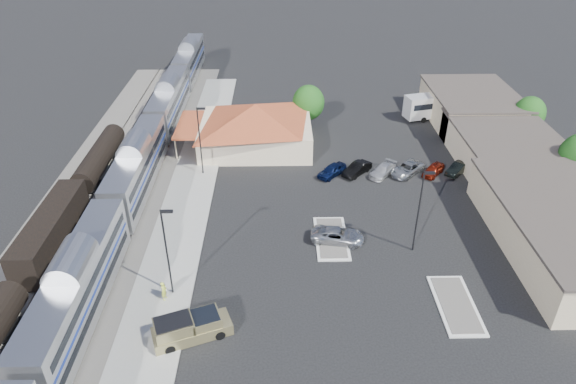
{
  "coord_description": "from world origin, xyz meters",
  "views": [
    {
      "loc": [
        -1.3,
        -40.89,
        31.77
      ],
      "look_at": [
        -0.41,
        6.82,
        2.8
      ],
      "focal_mm": 32.0,
      "sensor_mm": 36.0,
      "label": 1
    }
  ],
  "objects_px": {
    "station_depot": "(255,125)",
    "suv": "(338,235)",
    "coach_bus": "(442,104)",
    "pickup_truck": "(192,327)"
  },
  "relations": [
    {
      "from": "suv",
      "to": "coach_bus",
      "type": "bearing_deg",
      "value": -19.78
    },
    {
      "from": "station_depot",
      "to": "suv",
      "type": "bearing_deg",
      "value": -67.9
    },
    {
      "from": "pickup_truck",
      "to": "suv",
      "type": "height_order",
      "value": "pickup_truck"
    },
    {
      "from": "station_depot",
      "to": "coach_bus",
      "type": "relative_size",
      "value": 1.5
    },
    {
      "from": "pickup_truck",
      "to": "coach_bus",
      "type": "distance_m",
      "value": 55.43
    },
    {
      "from": "suv",
      "to": "coach_bus",
      "type": "distance_m",
      "value": 37.66
    },
    {
      "from": "pickup_truck",
      "to": "suv",
      "type": "relative_size",
      "value": 1.22
    },
    {
      "from": "pickup_truck",
      "to": "suv",
      "type": "distance_m",
      "value": 18.2
    },
    {
      "from": "station_depot",
      "to": "suv",
      "type": "height_order",
      "value": "station_depot"
    },
    {
      "from": "station_depot",
      "to": "suv",
      "type": "distance_m",
      "value": 24.39
    }
  ]
}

